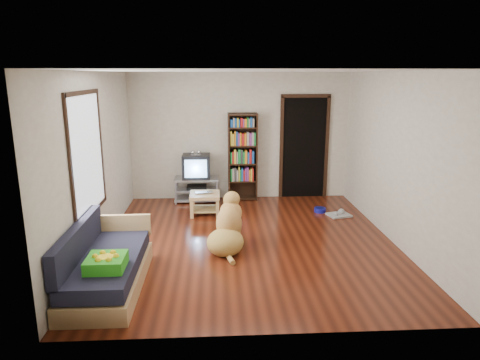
{
  "coord_description": "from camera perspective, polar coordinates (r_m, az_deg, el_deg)",
  "views": [
    {
      "loc": [
        -0.5,
        -6.29,
        2.55
      ],
      "look_at": [
        -0.12,
        0.38,
        0.9
      ],
      "focal_mm": 32.0,
      "sensor_mm": 36.0,
      "label": 1
    }
  ],
  "objects": [
    {
      "name": "wall_back",
      "position": [
        8.89,
        -0.04,
        5.79
      ],
      "size": [
        4.5,
        0.0,
        4.5
      ],
      "primitive_type": "plane",
      "rotation": [
        1.57,
        0.0,
        0.0
      ],
      "color": "silver",
      "rests_on": "ground"
    },
    {
      "name": "sofa",
      "position": [
        5.59,
        -17.57,
        -11.0
      ],
      "size": [
        0.8,
        1.8,
        0.8
      ],
      "color": "tan",
      "rests_on": "ground"
    },
    {
      "name": "wall_right",
      "position": [
        6.97,
        20.0,
        2.71
      ],
      "size": [
        0.0,
        5.0,
        5.0
      ],
      "primitive_type": "plane",
      "rotation": [
        1.57,
        0.0,
        -1.57
      ],
      "color": "silver",
      "rests_on": "ground"
    },
    {
      "name": "laptop",
      "position": [
        7.95,
        -4.74,
        -1.76
      ],
      "size": [
        0.37,
        0.27,
        0.03
      ],
      "primitive_type": "imported",
      "rotation": [
        0.0,
        0.0,
        0.19
      ],
      "color": "#BAB9BD",
      "rests_on": "coffee_table"
    },
    {
      "name": "wall_front",
      "position": [
        4.02,
        3.99,
        -4.27
      ],
      "size": [
        4.5,
        0.0,
        4.5
      ],
      "primitive_type": "plane",
      "rotation": [
        -1.57,
        0.0,
        0.0
      ],
      "color": "silver",
      "rests_on": "ground"
    },
    {
      "name": "coffee_table",
      "position": [
        8.02,
        -4.71,
        -2.62
      ],
      "size": [
        0.55,
        0.55,
        0.4
      ],
      "color": "tan",
      "rests_on": "ground"
    },
    {
      "name": "doorway",
      "position": [
        9.07,
        8.54,
        4.65
      ],
      "size": [
        1.03,
        0.05,
        2.19
      ],
      "color": "black",
      "rests_on": "wall_back"
    },
    {
      "name": "dog_bowl",
      "position": [
        8.32,
        10.61,
        -3.93
      ],
      "size": [
        0.22,
        0.22,
        0.08
      ],
      "primitive_type": "cylinder",
      "color": "navy",
      "rests_on": "ground"
    },
    {
      "name": "bookshelf",
      "position": [
        8.79,
        0.35,
        3.72
      ],
      "size": [
        0.6,
        0.3,
        1.8
      ],
      "color": "black",
      "rests_on": "ground"
    },
    {
      "name": "window",
      "position": [
        6.13,
        -19.71,
        3.2
      ],
      "size": [
        0.03,
        1.46,
        1.7
      ],
      "color": "white",
      "rests_on": "wall_left"
    },
    {
      "name": "grey_rag",
      "position": [
        8.18,
        13.07,
        -4.56
      ],
      "size": [
        0.47,
        0.41,
        0.03
      ],
      "primitive_type": "cube",
      "rotation": [
        0.0,
        0.0,
        0.25
      ],
      "color": "#A8A8A8",
      "rests_on": "ground"
    },
    {
      "name": "ground",
      "position": [
        6.8,
        1.16,
        -8.14
      ],
      "size": [
        5.0,
        5.0,
        0.0
      ],
      "primitive_type": "plane",
      "color": "#571F0E",
      "rests_on": "ground"
    },
    {
      "name": "dog",
      "position": [
        6.4,
        -1.62,
        -6.54
      ],
      "size": [
        0.69,
        1.06,
        0.87
      ],
      "color": "tan",
      "rests_on": "ground"
    },
    {
      "name": "crt_tv",
      "position": [
        8.76,
        -5.84,
        1.9
      ],
      "size": [
        0.55,
        0.52,
        0.58
      ],
      "color": "black",
      "rests_on": "tv_stand"
    },
    {
      "name": "ceiling",
      "position": [
        6.31,
        1.28,
        14.33
      ],
      "size": [
        5.0,
        5.0,
        0.0
      ],
      "primitive_type": "plane",
      "rotation": [
        3.14,
        0.0,
        0.0
      ],
      "color": "white",
      "rests_on": "ground"
    },
    {
      "name": "green_cushion",
      "position": [
        5.13,
        -17.42,
        -10.46
      ],
      "size": [
        0.43,
        0.43,
        0.14
      ],
      "primitive_type": "cube",
      "rotation": [
        0.0,
        0.0,
        0.01
      ],
      "color": "green",
      "rests_on": "sofa"
    },
    {
      "name": "wall_left",
      "position": [
        6.65,
        -18.52,
        2.31
      ],
      "size": [
        0.0,
        5.0,
        5.0
      ],
      "primitive_type": "plane",
      "rotation": [
        1.57,
        0.0,
        1.57
      ],
      "color": "silver",
      "rests_on": "ground"
    },
    {
      "name": "tv_stand",
      "position": [
        8.85,
        -5.78,
        -1.14
      ],
      "size": [
        0.9,
        0.45,
        0.5
      ],
      "color": "#99999E",
      "rests_on": "ground"
    }
  ]
}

